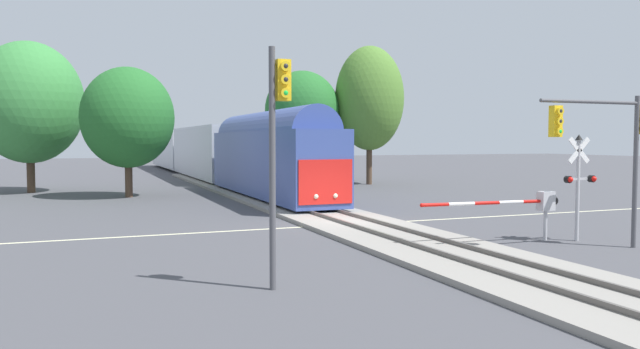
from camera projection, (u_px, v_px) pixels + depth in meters
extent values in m
plane|color=#47474C|center=(350.00, 224.00, 26.44)|extent=(220.00, 220.00, 0.00)
cube|color=beige|center=(350.00, 224.00, 26.44)|extent=(44.00, 0.20, 0.01)
cube|color=gray|center=(350.00, 222.00, 26.43)|extent=(4.40, 80.00, 0.18)
cube|color=#56514C|center=(335.00, 220.00, 26.16)|extent=(0.10, 80.00, 0.14)
cube|color=#56514C|center=(365.00, 218.00, 26.69)|extent=(0.10, 80.00, 0.14)
cube|color=#384C93|center=(269.00, 163.00, 37.74)|extent=(3.00, 18.91, 3.90)
cube|color=red|center=(326.00, 182.00, 28.96)|extent=(2.76, 0.08, 2.15)
cylinder|color=#384C93|center=(269.00, 133.00, 37.63)|extent=(2.76, 17.01, 2.76)
sphere|color=#F4F2CC|center=(316.00, 196.00, 28.81)|extent=(0.24, 0.24, 0.24)
sphere|color=#F4F2CC|center=(335.00, 196.00, 29.17)|extent=(0.24, 0.24, 0.24)
cube|color=#B7BCC6|center=(206.00, 152.00, 57.03)|extent=(3.00, 20.85, 4.60)
cube|color=black|center=(222.00, 148.00, 57.56)|extent=(0.04, 18.76, 0.90)
cube|color=red|center=(222.00, 163.00, 57.65)|extent=(0.04, 19.18, 0.36)
cube|color=#B7BCC6|center=(174.00, 149.00, 77.25)|extent=(3.00, 20.85, 4.60)
cube|color=black|center=(185.00, 146.00, 77.78)|extent=(0.04, 18.76, 0.90)
cube|color=red|center=(186.00, 157.00, 77.87)|extent=(0.04, 19.18, 0.36)
cylinder|color=#B7B7BC|center=(545.00, 225.00, 22.26)|extent=(0.14, 0.14, 1.10)
cube|color=#B7B7BC|center=(546.00, 201.00, 22.21)|extent=(0.56, 0.40, 0.70)
sphere|color=black|center=(553.00, 201.00, 22.33)|extent=(0.36, 0.36, 0.36)
cylinder|color=red|center=(534.00, 201.00, 22.01)|extent=(1.05, 0.12, 0.13)
cylinder|color=white|center=(511.00, 202.00, 21.63)|extent=(1.05, 0.12, 0.13)
cylinder|color=red|center=(487.00, 203.00, 21.25)|extent=(1.05, 0.12, 0.13)
cylinder|color=white|center=(461.00, 204.00, 20.87)|extent=(1.05, 0.12, 0.13)
cylinder|color=red|center=(435.00, 205.00, 20.49)|extent=(1.05, 0.12, 0.13)
sphere|color=red|center=(422.00, 205.00, 20.30)|extent=(0.14, 0.14, 0.14)
cylinder|color=#B2B2B7|center=(578.00, 191.00, 22.04)|extent=(0.14, 0.14, 3.66)
cube|color=white|center=(579.00, 150.00, 21.94)|extent=(0.98, 0.05, 0.98)
cube|color=white|center=(579.00, 150.00, 21.94)|extent=(0.98, 0.05, 0.98)
cube|color=#B2B2B7|center=(578.00, 179.00, 22.02)|extent=(1.10, 0.08, 0.08)
cylinder|color=black|center=(568.00, 179.00, 21.72)|extent=(0.26, 0.18, 0.26)
cylinder|color=black|center=(592.00, 179.00, 22.12)|extent=(0.26, 0.18, 0.26)
sphere|color=red|center=(570.00, 180.00, 21.63)|extent=(0.20, 0.20, 0.20)
sphere|color=red|center=(594.00, 179.00, 22.03)|extent=(0.20, 0.20, 0.20)
cone|color=black|center=(579.00, 137.00, 21.93)|extent=(0.28, 0.28, 0.22)
cylinder|color=#4C4C51|center=(635.00, 172.00, 20.61)|extent=(0.16, 0.16, 5.17)
cylinder|color=#4C4C51|center=(591.00, 102.00, 19.73)|extent=(4.10, 0.12, 0.12)
cube|color=gold|center=(556.00, 121.00, 19.25)|extent=(0.34, 0.26, 1.00)
sphere|color=#262626|center=(559.00, 111.00, 19.09)|extent=(0.20, 0.20, 0.20)
cylinder|color=gold|center=(560.00, 111.00, 19.06)|extent=(0.24, 0.10, 0.24)
sphere|color=#262626|center=(559.00, 121.00, 19.11)|extent=(0.20, 0.20, 0.20)
cylinder|color=gold|center=(560.00, 121.00, 19.08)|extent=(0.24, 0.10, 0.24)
sphere|color=green|center=(559.00, 131.00, 19.13)|extent=(0.20, 0.20, 0.20)
cylinder|color=gold|center=(560.00, 131.00, 19.10)|extent=(0.24, 0.10, 0.24)
cylinder|color=#4C4C51|center=(272.00, 169.00, 14.74)|extent=(0.16, 0.16, 5.93)
cube|color=gold|center=(283.00, 80.00, 14.72)|extent=(0.34, 0.26, 1.00)
sphere|color=#262626|center=(285.00, 66.00, 14.56)|extent=(0.20, 0.20, 0.20)
cylinder|color=gold|center=(285.00, 66.00, 14.54)|extent=(0.24, 0.10, 0.24)
sphere|color=#262626|center=(285.00, 80.00, 14.58)|extent=(0.20, 0.20, 0.20)
cylinder|color=gold|center=(285.00, 80.00, 14.55)|extent=(0.24, 0.10, 0.24)
sphere|color=green|center=(285.00, 93.00, 14.60)|extent=(0.20, 0.20, 0.20)
cylinder|color=gold|center=(285.00, 93.00, 14.57)|extent=(0.24, 0.10, 0.24)
cylinder|color=#4C3828|center=(31.00, 170.00, 42.43)|extent=(0.54, 0.54, 3.13)
ellipsoid|color=#38843D|center=(29.00, 102.00, 42.17)|extent=(7.32, 7.32, 8.48)
cylinder|color=#4C3828|center=(369.00, 161.00, 50.48)|extent=(0.48, 0.48, 3.92)
ellipsoid|color=#4C7A2D|center=(369.00, 98.00, 50.19)|extent=(5.71, 5.71, 8.62)
cylinder|color=brown|center=(302.00, 162.00, 49.94)|extent=(0.56, 0.56, 3.75)
ellipsoid|color=#236628|center=(302.00, 110.00, 49.69)|extent=(6.10, 6.10, 6.42)
cylinder|color=#4C3828|center=(129.00, 176.00, 39.03)|extent=(0.47, 0.47, 2.71)
ellipsoid|color=#236628|center=(128.00, 118.00, 38.82)|extent=(5.87, 5.87, 6.46)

